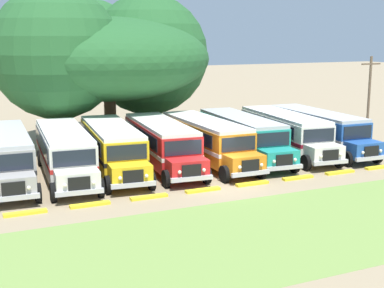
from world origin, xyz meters
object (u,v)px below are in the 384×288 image
object	(u,v)px
parked_bus_slot_3	(162,142)
parked_bus_slot_4	(207,139)
parked_bus_slot_7	(318,129)
parked_bus_slot_2	(112,146)
parked_bus_slot_1	(65,151)
broad_shade_tree	(107,55)
parked_bus_slot_6	(286,131)
parked_bus_slot_0	(6,154)
parked_bus_slot_5	(242,135)
utility_pole	(369,96)

from	to	relation	value
parked_bus_slot_3	parked_bus_slot_4	bearing A→B (deg)	89.16
parked_bus_slot_4	parked_bus_slot_7	world-z (taller)	same
parked_bus_slot_2	parked_bus_slot_7	size ratio (longest dim) A/B	1.01
parked_bus_slot_1	parked_bus_slot_4	bearing A→B (deg)	93.15
parked_bus_slot_1	broad_shade_tree	bearing A→B (deg)	155.14
parked_bus_slot_7	parked_bus_slot_1	bearing A→B (deg)	-88.14
parked_bus_slot_7	broad_shade_tree	size ratio (longest dim) A/B	0.62
parked_bus_slot_4	broad_shade_tree	world-z (taller)	broad_shade_tree
parked_bus_slot_2	parked_bus_slot_3	size ratio (longest dim) A/B	1.00
parked_bus_slot_7	parked_bus_slot_2	bearing A→B (deg)	-88.94
parked_bus_slot_6	parked_bus_slot_7	distance (m)	2.74
parked_bus_slot_7	broad_shade_tree	distance (m)	16.94
parked_bus_slot_0	parked_bus_slot_1	size ratio (longest dim) A/B	1.00
parked_bus_slot_4	broad_shade_tree	xyz separation A→B (m)	(-3.81, 9.83, 5.19)
parked_bus_slot_3	parked_bus_slot_5	bearing A→B (deg)	95.27
parked_bus_slot_2	broad_shade_tree	size ratio (longest dim) A/B	0.63
parked_bus_slot_3	utility_pole	world-z (taller)	utility_pole
parked_bus_slot_5	utility_pole	bearing A→B (deg)	99.85
parked_bus_slot_3	parked_bus_slot_7	size ratio (longest dim) A/B	1.01
parked_bus_slot_6	parked_bus_slot_7	xyz separation A→B (m)	(2.74, -0.12, 0.00)
parked_bus_slot_2	parked_bus_slot_6	size ratio (longest dim) A/B	1.00
parked_bus_slot_1	parked_bus_slot_7	distance (m)	18.32
parked_bus_slot_4	utility_pole	bearing A→B (deg)	96.43
parked_bus_slot_1	broad_shade_tree	world-z (taller)	broad_shade_tree
parked_bus_slot_3	parked_bus_slot_6	xyz separation A→B (m)	(9.40, -0.05, 0.00)
parked_bus_slot_7	parked_bus_slot_4	bearing A→B (deg)	-86.96
parked_bus_slot_1	parked_bus_slot_4	size ratio (longest dim) A/B	1.01
parked_bus_slot_1	parked_bus_slot_2	distance (m)	2.97
parked_bus_slot_2	parked_bus_slot_5	bearing A→B (deg)	94.99
parked_bus_slot_1	parked_bus_slot_2	world-z (taller)	same
parked_bus_slot_2	parked_bus_slot_7	world-z (taller)	same
parked_bus_slot_1	utility_pole	bearing A→B (deg)	97.67
parked_bus_slot_1	parked_bus_slot_2	bearing A→B (deg)	98.44
parked_bus_slot_5	parked_bus_slot_6	xyz separation A→B (m)	(3.46, -0.08, 0.00)
parked_bus_slot_6	broad_shade_tree	size ratio (longest dim) A/B	0.63
parked_bus_slot_2	parked_bus_slot_4	bearing A→B (deg)	91.60
utility_pole	parked_bus_slot_7	bearing A→B (deg)	-166.70
parked_bus_slot_3	utility_pole	distance (m)	18.13
parked_bus_slot_3	parked_bus_slot_6	distance (m)	9.40
parked_bus_slot_2	parked_bus_slot_7	distance (m)	15.36
parked_bus_slot_5	parked_bus_slot_7	bearing A→B (deg)	92.37
parked_bus_slot_3	parked_bus_slot_7	xyz separation A→B (m)	(12.13, -0.18, 0.00)
broad_shade_tree	parked_bus_slot_6	bearing A→B (deg)	-43.29
parked_bus_slot_6	parked_bus_slot_4	bearing A→B (deg)	-82.01
parked_bus_slot_5	parked_bus_slot_7	xyz separation A→B (m)	(6.20, -0.21, 0.00)
parked_bus_slot_1	broad_shade_tree	distance (m)	12.18
parked_bus_slot_1	utility_pole	distance (m)	24.28
parked_bus_slot_3	parked_bus_slot_2	bearing A→B (deg)	-87.25
parked_bus_slot_3	parked_bus_slot_0	bearing A→B (deg)	-87.01
parked_bus_slot_0	parked_bus_slot_5	bearing A→B (deg)	91.89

